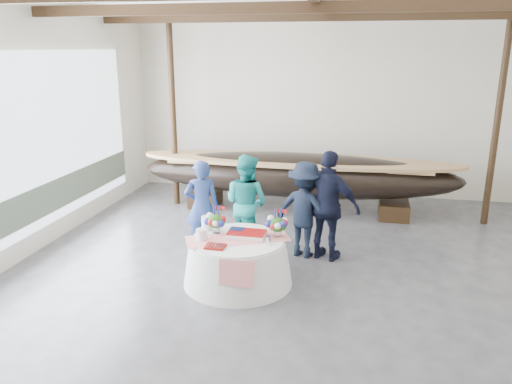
# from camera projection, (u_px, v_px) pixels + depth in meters

# --- Properties ---
(floor) EXTENTS (10.00, 12.00, 0.01)m
(floor) POSITION_uv_depth(u_px,v_px,m) (297.00, 301.00, 7.46)
(floor) COLOR #3D3D42
(floor) RESTS_ON ground
(wall_back) EXTENTS (10.00, 0.02, 4.50)m
(wall_back) POSITION_uv_depth(u_px,v_px,m) (330.00, 106.00, 12.47)
(wall_back) COLOR silver
(wall_back) RESTS_ON ground
(pavilion_structure) EXTENTS (9.80, 11.76, 4.50)m
(pavilion_structure) POSITION_uv_depth(u_px,v_px,m) (310.00, 22.00, 7.05)
(pavilion_structure) COLOR black
(pavilion_structure) RESTS_ON ground
(open_bay) EXTENTS (0.03, 7.00, 3.20)m
(open_bay) POSITION_uv_depth(u_px,v_px,m) (31.00, 154.00, 8.87)
(open_bay) COLOR silver
(open_bay) RESTS_ON ground
(longboat_display) EXTENTS (7.29, 1.46, 1.37)m
(longboat_display) POSITION_uv_depth(u_px,v_px,m) (297.00, 175.00, 11.34)
(longboat_display) COLOR black
(longboat_display) RESTS_ON ground
(banquet_table) EXTENTS (1.75, 1.75, 0.75)m
(banquet_table) POSITION_uv_depth(u_px,v_px,m) (238.00, 261.00, 7.97)
(banquet_table) COLOR white
(banquet_table) RESTS_ON ground
(tabletop_items) EXTENTS (1.70, 1.16, 0.40)m
(tabletop_items) POSITION_uv_depth(u_px,v_px,m) (241.00, 227.00, 7.96)
(tabletop_items) COLOR red
(tabletop_items) RESTS_ON banquet_table
(guest_woman_blue) EXTENTS (0.74, 0.63, 1.72)m
(guest_woman_blue) POSITION_uv_depth(u_px,v_px,m) (202.00, 206.00, 9.12)
(guest_woman_blue) COLOR navy
(guest_woman_blue) RESTS_ON ground
(guest_woman_teal) EXTENTS (1.08, 0.98, 1.81)m
(guest_woman_teal) POSITION_uv_depth(u_px,v_px,m) (246.00, 203.00, 9.17)
(guest_woman_teal) COLOR teal
(guest_woman_teal) RESTS_ON ground
(guest_man_left) EXTENTS (1.26, 0.94, 1.74)m
(guest_man_left) POSITION_uv_depth(u_px,v_px,m) (305.00, 210.00, 8.89)
(guest_man_left) COLOR black
(guest_man_left) RESTS_ON ground
(guest_man_right) EXTENTS (1.25, 0.85, 1.97)m
(guest_man_right) POSITION_uv_depth(u_px,v_px,m) (329.00, 206.00, 8.70)
(guest_man_right) COLOR black
(guest_man_right) RESTS_ON ground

